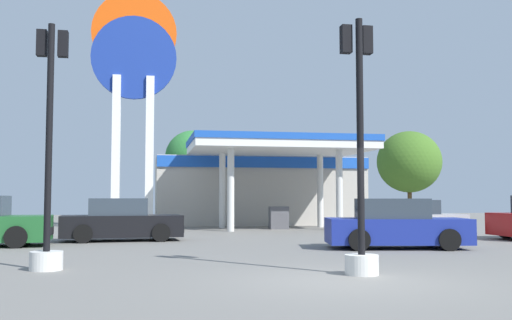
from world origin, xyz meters
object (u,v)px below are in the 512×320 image
car_0 (121,221)px  traffic_signal_1 (48,182)px  station_pole_sign (134,77)px  car_2 (413,219)px  car_1 (396,226)px  tree_1 (193,158)px  traffic_signal_0 (360,181)px  tree_2 (409,162)px

car_0 → traffic_signal_1: size_ratio=0.82×
station_pole_sign → car_0: size_ratio=2.77×
station_pole_sign → traffic_signal_1: 17.59m
station_pole_sign → car_2: 15.17m
car_1 → traffic_signal_1: 10.17m
car_1 → tree_1: size_ratio=0.71×
car_1 → car_2: size_ratio=1.09×
traffic_signal_0 → tree_1: 29.42m
traffic_signal_0 → car_2: bearing=60.0°
traffic_signal_0 → traffic_signal_1: size_ratio=0.98×
car_1 → tree_2: bearing=63.9°
tree_1 → tree_2: tree_2 is taller
car_1 → tree_2: 26.60m
traffic_signal_1 → car_0: bearing=82.1°
car_0 → car_2: 11.53m
car_1 → tree_2: (11.59, 23.68, 3.50)m
car_1 → station_pole_sign: bearing=122.1°
traffic_signal_1 → tree_2: 34.55m
car_1 → car_2: (3.23, 5.61, -0.03)m
car_2 → tree_2: (8.36, 18.08, 3.53)m
car_0 → traffic_signal_1: 8.54m
traffic_signal_0 → tree_2: 32.84m
station_pole_sign → tree_2: (19.69, 10.75, -3.40)m
car_2 → tree_2: 20.23m
station_pole_sign → car_0: 10.72m
station_pole_sign → tree_1: size_ratio=1.93×
car_2 → car_0: bearing=-175.7°
tree_1 → traffic_signal_1: bearing=-100.5°
car_2 → tree_1: 20.00m
station_pole_sign → tree_2: size_ratio=1.85×
car_2 → traffic_signal_1: (-12.65, -9.25, 1.20)m
station_pole_sign → tree_1: station_pole_sign is taller
traffic_signal_0 → tree_1: bearing=92.2°
station_pole_sign → car_2: (11.33, -7.33, -6.93)m
car_2 → traffic_signal_0: (-6.43, -11.15, 1.19)m
car_2 → traffic_signal_1: 15.72m
tree_2 → car_2: bearing=-114.8°
car_2 → traffic_signal_0: bearing=-120.0°
car_2 → traffic_signal_0: traffic_signal_0 is taller
station_pole_sign → car_2: station_pole_sign is taller
station_pole_sign → traffic_signal_1: size_ratio=2.28×
traffic_signal_1 → station_pole_sign: bearing=85.5°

